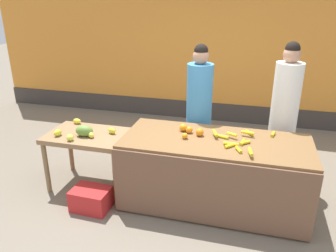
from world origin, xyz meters
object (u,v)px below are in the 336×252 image
(vendor_woman_white_shirt, at_px, (284,115))
(produce_sack, at_px, (163,151))
(produce_crate, at_px, (91,199))
(vendor_woman_blue_shirt, at_px, (199,112))

(vendor_woman_white_shirt, xyz_separation_m, produce_sack, (-1.60, 0.00, -0.71))
(vendor_woman_white_shirt, bearing_deg, produce_crate, -149.26)
(vendor_woman_white_shirt, xyz_separation_m, produce_crate, (-2.13, -1.27, -0.81))
(vendor_woman_blue_shirt, relative_size, produce_sack, 3.92)
(vendor_woman_white_shirt, distance_m, produce_sack, 1.75)
(vendor_woman_blue_shirt, height_order, produce_sack, vendor_woman_blue_shirt)
(produce_sack, bearing_deg, vendor_woman_white_shirt, -0.12)
(vendor_woman_white_shirt, relative_size, produce_sack, 4.05)
(vendor_woman_blue_shirt, height_order, produce_crate, vendor_woman_blue_shirt)
(vendor_woman_blue_shirt, xyz_separation_m, produce_sack, (-0.52, 0.07, -0.68))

